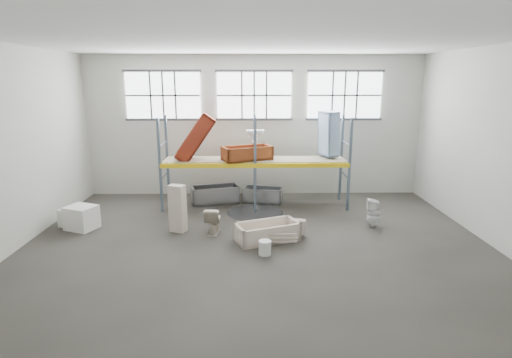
{
  "coord_description": "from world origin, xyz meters",
  "views": [
    {
      "loc": [
        -0.21,
        -9.75,
        4.14
      ],
      "look_at": [
        0.0,
        1.5,
        1.4
      ],
      "focal_mm": 28.71,
      "sensor_mm": 36.0,
      "label": 1
    }
  ],
  "objects_px": {
    "toilet_white": "(374,213)",
    "carton_near": "(82,218)",
    "toilet_beige": "(214,220)",
    "blue_tub_upright": "(329,134)",
    "bathtub_beige": "(267,232)",
    "cistern_tall": "(178,208)",
    "rust_tub_flat": "(247,153)",
    "steel_tub_left": "(215,194)",
    "bucket": "(265,248)",
    "steel_tub_right": "(263,195)"
  },
  "relations": [
    {
      "from": "toilet_white",
      "to": "carton_near",
      "type": "xyz_separation_m",
      "value": [
        -8.33,
        0.03,
        -0.09
      ]
    },
    {
      "from": "toilet_beige",
      "to": "blue_tub_upright",
      "type": "height_order",
      "value": "blue_tub_upright"
    },
    {
      "from": "bathtub_beige",
      "to": "blue_tub_upright",
      "type": "xyz_separation_m",
      "value": [
        2.17,
        3.32,
        2.15
      ]
    },
    {
      "from": "cistern_tall",
      "to": "rust_tub_flat",
      "type": "xyz_separation_m",
      "value": [
        1.93,
        2.26,
        1.15
      ]
    },
    {
      "from": "bathtub_beige",
      "to": "toilet_beige",
      "type": "height_order",
      "value": "toilet_beige"
    },
    {
      "from": "cistern_tall",
      "to": "toilet_beige",
      "type": "bearing_deg",
      "value": 15.29
    },
    {
      "from": "cistern_tall",
      "to": "steel_tub_left",
      "type": "relative_size",
      "value": 0.84
    },
    {
      "from": "bathtub_beige",
      "to": "bucket",
      "type": "relative_size",
      "value": 4.66
    },
    {
      "from": "steel_tub_left",
      "to": "steel_tub_right",
      "type": "xyz_separation_m",
      "value": [
        1.65,
        0.09,
        -0.04
      ]
    },
    {
      "from": "bathtub_beige",
      "to": "toilet_white",
      "type": "height_order",
      "value": "toilet_white"
    },
    {
      "from": "carton_near",
      "to": "toilet_white",
      "type": "bearing_deg",
      "value": -0.2
    },
    {
      "from": "steel_tub_left",
      "to": "blue_tub_upright",
      "type": "xyz_separation_m",
      "value": [
        3.82,
        -0.15,
        2.1
      ]
    },
    {
      "from": "rust_tub_flat",
      "to": "blue_tub_upright",
      "type": "relative_size",
      "value": 1.08
    },
    {
      "from": "bathtub_beige",
      "to": "carton_near",
      "type": "height_order",
      "value": "carton_near"
    },
    {
      "from": "bucket",
      "to": "carton_near",
      "type": "bearing_deg",
      "value": 159.95
    },
    {
      "from": "bucket",
      "to": "carton_near",
      "type": "distance_m",
      "value": 5.47
    },
    {
      "from": "cistern_tall",
      "to": "steel_tub_left",
      "type": "height_order",
      "value": "cistern_tall"
    },
    {
      "from": "blue_tub_upright",
      "to": "carton_near",
      "type": "xyz_separation_m",
      "value": [
        -7.41,
        -2.35,
        -2.06
      ]
    },
    {
      "from": "blue_tub_upright",
      "to": "bucket",
      "type": "relative_size",
      "value": 4.15
    },
    {
      "from": "cistern_tall",
      "to": "toilet_white",
      "type": "distance_m",
      "value": 5.56
    },
    {
      "from": "cistern_tall",
      "to": "steel_tub_right",
      "type": "xyz_separation_m",
      "value": [
        2.46,
        2.84,
        -0.42
      ]
    },
    {
      "from": "bathtub_beige",
      "to": "blue_tub_upright",
      "type": "relative_size",
      "value": 1.12
    },
    {
      "from": "toilet_white",
      "to": "bucket",
      "type": "xyz_separation_m",
      "value": [
        -3.19,
        -1.85,
        -0.25
      ]
    },
    {
      "from": "toilet_beige",
      "to": "rust_tub_flat",
      "type": "xyz_separation_m",
      "value": [
        0.93,
        2.4,
        1.45
      ]
    },
    {
      "from": "bathtub_beige",
      "to": "cistern_tall",
      "type": "bearing_deg",
      "value": 142.43
    },
    {
      "from": "carton_near",
      "to": "toilet_beige",
      "type": "bearing_deg",
      "value": -5.85
    },
    {
      "from": "bathtub_beige",
      "to": "cistern_tall",
      "type": "xyz_separation_m",
      "value": [
        -2.46,
        0.72,
        0.42
      ]
    },
    {
      "from": "toilet_white",
      "to": "rust_tub_flat",
      "type": "bearing_deg",
      "value": -108.94
    },
    {
      "from": "toilet_beige",
      "to": "steel_tub_left",
      "type": "height_order",
      "value": "toilet_beige"
    },
    {
      "from": "bathtub_beige",
      "to": "toilet_beige",
      "type": "bearing_deg",
      "value": 136.94
    },
    {
      "from": "toilet_beige",
      "to": "steel_tub_left",
      "type": "bearing_deg",
      "value": -78.52
    },
    {
      "from": "bathtub_beige",
      "to": "toilet_beige",
      "type": "distance_m",
      "value": 1.58
    },
    {
      "from": "blue_tub_upright",
      "to": "carton_near",
      "type": "height_order",
      "value": "blue_tub_upright"
    },
    {
      "from": "rust_tub_flat",
      "to": "toilet_beige",
      "type": "bearing_deg",
      "value": -111.14
    },
    {
      "from": "blue_tub_upright",
      "to": "steel_tub_right",
      "type": "bearing_deg",
      "value": 173.76
    },
    {
      "from": "bathtub_beige",
      "to": "blue_tub_upright",
      "type": "distance_m",
      "value": 4.51
    },
    {
      "from": "bathtub_beige",
      "to": "cistern_tall",
      "type": "relative_size",
      "value": 1.23
    },
    {
      "from": "toilet_beige",
      "to": "blue_tub_upright",
      "type": "bearing_deg",
      "value": -135.2
    },
    {
      "from": "bathtub_beige",
      "to": "cistern_tall",
      "type": "height_order",
      "value": "cistern_tall"
    },
    {
      "from": "toilet_beige",
      "to": "bucket",
      "type": "height_order",
      "value": "toilet_beige"
    },
    {
      "from": "bucket",
      "to": "toilet_beige",
      "type": "bearing_deg",
      "value": 132.44
    },
    {
      "from": "cistern_tall",
      "to": "bucket",
      "type": "distance_m",
      "value": 2.9
    },
    {
      "from": "steel_tub_right",
      "to": "bathtub_beige",
      "type": "bearing_deg",
      "value": -90.05
    },
    {
      "from": "toilet_white",
      "to": "blue_tub_upright",
      "type": "distance_m",
      "value": 3.23
    },
    {
      "from": "steel_tub_right",
      "to": "bucket",
      "type": "xyz_separation_m",
      "value": [
        -0.1,
        -4.46,
        -0.07
      ]
    },
    {
      "from": "toilet_beige",
      "to": "bathtub_beige",
      "type": "bearing_deg",
      "value": 166.06
    },
    {
      "from": "bathtub_beige",
      "to": "bucket",
      "type": "distance_m",
      "value": 0.91
    },
    {
      "from": "bathtub_beige",
      "to": "rust_tub_flat",
      "type": "height_order",
      "value": "rust_tub_flat"
    },
    {
      "from": "toilet_beige",
      "to": "carton_near",
      "type": "bearing_deg",
      "value": 1.94
    },
    {
      "from": "carton_near",
      "to": "bathtub_beige",
      "type": "bearing_deg",
      "value": -10.48
    }
  ]
}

